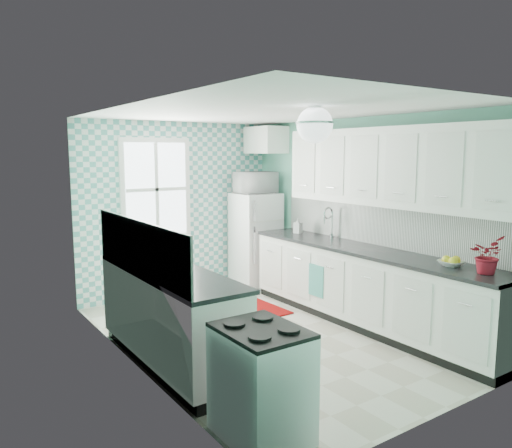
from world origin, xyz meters
TOP-DOWN VIEW (x-y plane):
  - floor at (0.00, 0.00)m, footprint 3.00×4.40m
  - ceiling at (0.00, 0.00)m, footprint 3.00×4.40m
  - wall_back at (0.00, 2.21)m, footprint 3.00×0.02m
  - wall_front at (0.00, -2.21)m, footprint 3.00×0.02m
  - wall_left at (-1.51, 0.00)m, footprint 0.02×4.40m
  - wall_right at (1.51, 0.00)m, footprint 0.02×4.40m
  - accent_wall at (0.00, 2.19)m, footprint 3.00×0.01m
  - window at (-0.35, 2.16)m, footprint 1.04×0.05m
  - backsplash_right at (1.49, -0.40)m, footprint 0.02×3.60m
  - backsplash_left at (-1.49, -0.07)m, footprint 0.02×2.15m
  - upper_cabinets_right at (1.33, -0.60)m, footprint 0.33×3.20m
  - upper_cabinet_fridge at (1.30, 1.83)m, footprint 0.40×0.74m
  - ceiling_light at (0.00, -0.80)m, footprint 0.34×0.34m
  - base_cabinets_right at (1.20, -0.40)m, footprint 0.60×3.60m
  - countertop_right at (1.19, -0.40)m, footprint 0.63×3.60m
  - base_cabinets_left at (-1.20, -0.07)m, footprint 0.60×2.15m
  - countertop_left at (-1.19, -0.07)m, footprint 0.63×2.15m
  - fridge at (1.11, 1.81)m, footprint 0.63×0.63m
  - stove at (-1.20, -1.64)m, footprint 0.54×0.67m
  - sink at (1.20, 0.43)m, footprint 0.56×0.47m
  - rug at (0.38, 0.94)m, footprint 0.78×1.09m
  - dish_towel at (0.89, 0.14)m, footprint 0.09×0.26m
  - fruit_bowl at (1.20, -1.52)m, footprint 0.24×0.24m
  - potted_plant at (1.20, -1.88)m, footprint 0.39×0.36m
  - soap_bottle at (1.25, 0.96)m, footprint 0.13×0.13m
  - microwave at (1.11, 1.81)m, footprint 0.60×0.43m

SIDE VIEW (x-z plane):
  - floor at x=0.00m, z-range -0.02..0.00m
  - rug at x=0.38m, z-range 0.00..0.02m
  - stove at x=-1.20m, z-range 0.02..0.83m
  - base_cabinets_right at x=1.20m, z-range 0.00..0.90m
  - base_cabinets_left at x=-1.20m, z-range 0.00..0.90m
  - dish_towel at x=0.89m, z-range 0.28..0.68m
  - fridge at x=1.11m, z-range 0.00..1.45m
  - countertop_right at x=1.19m, z-range 0.90..0.94m
  - countertop_left at x=-1.19m, z-range 0.90..0.94m
  - sink at x=1.20m, z-range 0.66..1.19m
  - fruit_bowl at x=1.20m, z-range 0.94..1.00m
  - soap_bottle at x=1.25m, z-range 0.94..1.16m
  - potted_plant at x=1.20m, z-range 0.94..1.29m
  - backsplash_right at x=1.49m, z-range 0.94..1.45m
  - backsplash_left at x=-1.49m, z-range 0.94..1.45m
  - wall_back at x=0.00m, z-range 0.00..2.50m
  - wall_front at x=0.00m, z-range 0.00..2.50m
  - wall_left at x=-1.51m, z-range 0.00..2.50m
  - wall_right at x=1.51m, z-range 0.00..2.50m
  - accent_wall at x=0.00m, z-range 0.00..2.50m
  - window at x=-0.35m, z-range 0.83..2.27m
  - microwave at x=1.11m, z-range 1.45..1.78m
  - upper_cabinets_right at x=1.33m, z-range 1.45..2.35m
  - upper_cabinet_fridge at x=1.30m, z-range 2.05..2.45m
  - ceiling_light at x=0.00m, z-range 2.15..2.50m
  - ceiling at x=0.00m, z-range 2.50..2.52m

